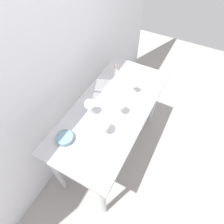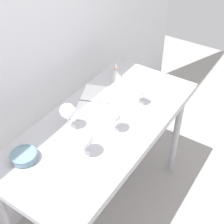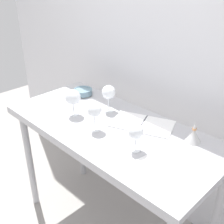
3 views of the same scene
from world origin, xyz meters
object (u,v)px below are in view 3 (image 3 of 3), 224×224
(tasting_sheet_upper, at_px, (166,161))
(tasting_bowl, at_px, (83,92))
(open_notebook, at_px, (142,124))
(decanter_funnel, at_px, (193,136))
(wine_glass_far_left, at_px, (109,93))
(wine_glass_near_left, at_px, (73,98))
(wine_glass_near_right, at_px, (136,133))
(wine_glass_near_center, at_px, (94,111))

(tasting_sheet_upper, bearing_deg, tasting_bowl, 174.90)
(open_notebook, relative_size, decanter_funnel, 3.52)
(tasting_bowl, xyz_separation_m, decanter_funnel, (0.92, 0.02, 0.01))
(wine_glass_far_left, relative_size, open_notebook, 0.42)
(wine_glass_near_left, height_order, tasting_bowl, wine_glass_near_left)
(wine_glass_near_right, xyz_separation_m, tasting_bowl, (-0.74, 0.26, -0.08))
(tasting_bowl, distance_m, decanter_funnel, 0.92)
(wine_glass_near_center, height_order, tasting_bowl, wine_glass_near_center)
(decanter_funnel, bearing_deg, tasting_bowl, -178.53)
(tasting_sheet_upper, relative_size, decanter_funnel, 2.01)
(wine_glass_far_left, xyz_separation_m, decanter_funnel, (0.60, 0.06, -0.09))
(decanter_funnel, bearing_deg, tasting_sheet_upper, -90.01)
(decanter_funnel, bearing_deg, open_notebook, -171.09)
(tasting_sheet_upper, xyz_separation_m, tasting_bowl, (-0.92, 0.23, 0.03))
(wine_glass_near_left, height_order, decanter_funnel, wine_glass_near_left)
(wine_glass_near_center, bearing_deg, wine_glass_near_right, 1.68)
(open_notebook, height_order, tasting_sheet_upper, open_notebook)
(wine_glass_near_left, bearing_deg, tasting_bowl, 129.32)
(tasting_sheet_upper, height_order, tasting_bowl, tasting_bowl)
(wine_glass_near_center, bearing_deg, wine_glass_far_left, 117.51)
(wine_glass_near_right, xyz_separation_m, decanter_funnel, (0.17, 0.29, -0.07))
(wine_glass_near_center, xyz_separation_m, wine_glass_near_right, (0.31, 0.01, -0.02))
(tasting_sheet_upper, bearing_deg, open_notebook, 156.43)
(wine_glass_near_center, distance_m, decanter_funnel, 0.57)
(wine_glass_near_right, xyz_separation_m, tasting_sheet_upper, (0.17, 0.03, -0.11))
(wine_glass_near_right, height_order, tasting_bowl, wine_glass_near_right)
(wine_glass_near_right, distance_m, tasting_bowl, 0.79)
(open_notebook, xyz_separation_m, tasting_bowl, (-0.60, 0.03, 0.02))
(wine_glass_far_left, relative_size, decanter_funnel, 1.48)
(wine_glass_near_center, distance_m, open_notebook, 0.32)
(wine_glass_near_center, xyz_separation_m, open_notebook, (0.16, 0.25, -0.12))
(wine_glass_near_center, bearing_deg, wine_glass_near_left, 173.17)
(wine_glass_far_left, distance_m, open_notebook, 0.31)
(wine_glass_near_right, height_order, tasting_sheet_upper, wine_glass_near_right)
(wine_glass_near_right, relative_size, open_notebook, 0.36)
(decanter_funnel, bearing_deg, wine_glass_near_left, -159.52)
(tasting_sheet_upper, distance_m, decanter_funnel, 0.26)
(wine_glass_near_center, height_order, tasting_sheet_upper, wine_glass_near_center)
(open_notebook, bearing_deg, decanter_funnel, -13.31)
(wine_glass_far_left, xyz_separation_m, tasting_bowl, (-0.32, 0.04, -0.10))
(wine_glass_near_left, distance_m, tasting_bowl, 0.33)
(wine_glass_near_left, bearing_deg, tasting_sheet_upper, 1.19)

